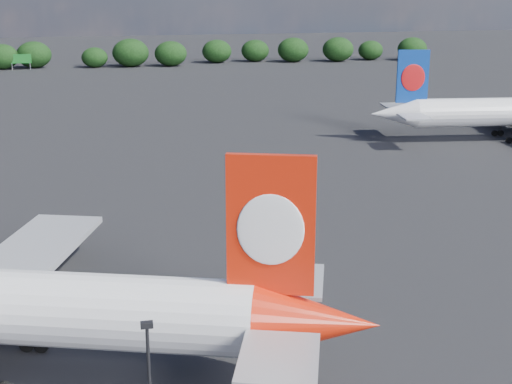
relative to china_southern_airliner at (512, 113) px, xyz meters
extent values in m
plane|color=black|center=(-68.32, 0.82, -4.40)|extent=(500.00, 500.00, 0.00)
cone|color=red|center=(-52.30, -64.38, 0.33)|extent=(8.71, 6.93, 4.74)
cube|color=red|center=(-55.00, -63.46, 6.40)|extent=(5.09, 2.13, 8.53)
ellipsoid|color=white|center=(-55.09, -63.73, 6.23)|extent=(3.83, 1.46, 4.36)
ellipsoid|color=white|center=(-54.90, -63.19, 6.23)|extent=(3.83, 1.46, 4.36)
cube|color=#A4A6AC|center=(-55.78, -68.70, 0.71)|extent=(5.87, 6.76, 0.28)
cube|color=#A4A6AC|center=(-52.42, -58.83, 0.71)|extent=(5.87, 6.76, 0.28)
cube|color=#A4A6AC|center=(-70.77, -45.08, -1.18)|extent=(11.94, 19.93, 0.52)
cylinder|color=black|center=(-70.23, -55.27, -2.98)|extent=(0.34, 0.34, 2.37)
cylinder|color=black|center=(-70.23, -55.27, -3.88)|extent=(1.12, 0.74, 1.04)
cylinder|color=black|center=(-69.24, -55.61, -3.88)|extent=(1.12, 0.74, 1.04)
cone|color=white|center=(-19.22, 2.40, 0.14)|extent=(7.78, 5.42, 4.55)
cube|color=navy|center=(-16.52, 2.06, 5.97)|extent=(5.02, 1.07, 8.19)
ellipsoid|color=red|center=(-16.55, 1.79, 5.80)|extent=(3.81, 0.65, 4.18)
ellipsoid|color=red|center=(-16.48, 2.33, 5.80)|extent=(3.81, 0.65, 4.18)
cube|color=#A4A6AC|center=(-18.04, -2.79, 0.51)|extent=(4.74, 5.92, 0.27)
cube|color=#A4A6AC|center=(-16.80, 7.14, 0.51)|extent=(4.74, 5.92, 0.27)
cube|color=#A4A6AC|center=(4.81, 11.32, -1.31)|extent=(8.12, 18.79, 0.50)
cylinder|color=black|center=(-1.60, -2.55, -3.90)|extent=(1.04, 0.53, 1.00)
cylinder|color=black|center=(0.07, 2.74, -3.04)|extent=(0.28, 0.28, 2.27)
cylinder|color=black|center=(0.07, 2.74, -3.90)|extent=(1.04, 0.53, 1.00)
cylinder|color=black|center=(-0.92, 2.87, -3.90)|extent=(1.04, 0.53, 1.00)
cube|color=black|center=(-62.89, -73.05, 5.64)|extent=(0.55, 0.30, 0.28)
cube|color=#125D1C|center=(-86.32, 116.82, -1.20)|extent=(6.00, 0.30, 2.60)
cylinder|color=#94969C|center=(-88.82, 116.82, -3.40)|extent=(0.20, 0.20, 2.00)
cylinder|color=#94969C|center=(-83.82, 116.82, -3.40)|extent=(0.20, 0.20, 2.00)
cube|color=yellow|center=(-56.32, 122.82, -0.40)|extent=(5.00, 0.30, 3.00)
cylinder|color=#94969C|center=(-56.32, 122.82, -3.15)|extent=(0.30, 0.30, 2.50)
ellipsoid|color=black|center=(-91.74, 119.31, -0.74)|extent=(9.54, 8.07, 7.34)
ellipsoid|color=black|center=(-82.82, 121.06, -0.51)|extent=(10.12, 8.56, 7.79)
ellipsoid|color=black|center=(-65.33, 118.37, -1.43)|extent=(7.73, 6.54, 5.95)
ellipsoid|color=black|center=(-54.69, 118.00, -0.22)|extent=(10.87, 9.20, 8.36)
ellipsoid|color=black|center=(-42.78, 117.04, -0.64)|extent=(9.78, 8.28, 7.52)
ellipsoid|color=black|center=(-27.59, 123.53, -0.80)|extent=(9.36, 7.92, 7.20)
ellipsoid|color=black|center=(-15.01, 124.46, -0.95)|extent=(8.99, 7.60, 6.91)
ellipsoid|color=black|center=(-3.48, 120.51, -0.56)|extent=(10.00, 8.46, 7.69)
ellipsoid|color=black|center=(10.96, 118.90, -0.54)|extent=(10.05, 8.51, 7.73)
ellipsoid|color=black|center=(22.95, 121.21, -1.27)|extent=(8.16, 6.91, 6.28)
ellipsoid|color=black|center=(35.68, 117.08, -0.69)|extent=(9.66, 8.18, 7.43)
camera|label=1|loc=(-64.25, -101.67, 20.03)|focal=50.00mm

